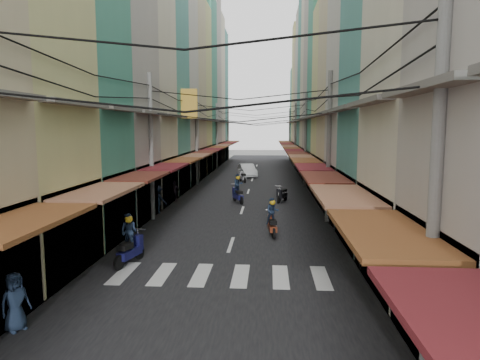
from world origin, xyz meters
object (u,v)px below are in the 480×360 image
at_px(white_car, 247,177).
at_px(bicycle, 398,244).
at_px(market_umbrella, 382,196).
at_px(traffic_sign, 365,202).

height_order(white_car, bicycle, white_car).
distance_m(market_umbrella, traffic_sign, 0.88).
distance_m(bicycle, traffic_sign, 2.79).
bearing_deg(bicycle, market_umbrella, 116.31).
xyz_separation_m(bicycle, traffic_sign, (-1.73, -0.85, 2.02)).
height_order(bicycle, market_umbrella, market_umbrella).
relative_size(bicycle, traffic_sign, 0.56).
bearing_deg(traffic_sign, bicycle, 26.08).
relative_size(white_car, traffic_sign, 1.72).
height_order(white_car, traffic_sign, traffic_sign).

